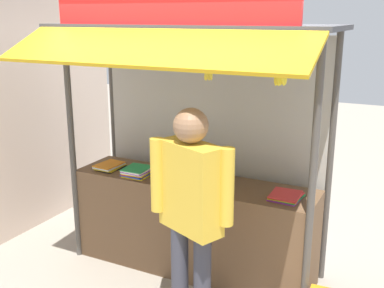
% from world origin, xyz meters
% --- Properties ---
extents(ground_plane, '(20.00, 20.00, 0.00)m').
position_xyz_m(ground_plane, '(0.00, 0.00, 0.00)').
color(ground_plane, '#9E9384').
extents(stall_counter, '(2.34, 0.58, 0.92)m').
position_xyz_m(stall_counter, '(0.00, 0.00, 0.46)').
color(stall_counter, brown).
rests_on(stall_counter, ground).
extents(stall_structure, '(2.54, 1.43, 2.68)m').
position_xyz_m(stall_structure, '(0.00, 0.09, 1.61)').
color(stall_structure, '#4C4742').
rests_on(stall_structure, ground).
extents(water_bottle_back_left, '(0.08, 0.08, 0.30)m').
position_xyz_m(water_bottle_back_left, '(-0.33, 0.08, 1.06)').
color(water_bottle_back_left, silver).
rests_on(water_bottle_back_left, stall_counter).
extents(water_bottle_far_left, '(0.09, 0.09, 0.31)m').
position_xyz_m(water_bottle_far_left, '(0.05, 0.04, 1.06)').
color(water_bottle_far_left, silver).
rests_on(water_bottle_far_left, stall_counter).
extents(water_bottle_mid_right, '(0.08, 0.08, 0.30)m').
position_xyz_m(water_bottle_mid_right, '(-0.15, 0.07, 1.06)').
color(water_bottle_mid_right, silver).
rests_on(water_bottle_mid_right, stall_counter).
extents(magazine_stack_left, '(0.20, 0.33, 0.08)m').
position_xyz_m(magazine_stack_left, '(0.14, -0.17, 0.96)').
color(magazine_stack_left, purple).
rests_on(magazine_stack_left, stall_counter).
extents(magazine_stack_rear_center, '(0.26, 0.30, 0.08)m').
position_xyz_m(magazine_stack_rear_center, '(-0.52, -0.12, 0.96)').
color(magazine_stack_rear_center, yellow).
rests_on(magazine_stack_rear_center, stall_counter).
extents(magazine_stack_center, '(0.27, 0.29, 0.05)m').
position_xyz_m(magazine_stack_center, '(0.91, -0.06, 0.94)').
color(magazine_stack_center, purple).
rests_on(magazine_stack_center, stall_counter).
extents(magazine_stack_front_right, '(0.24, 0.31, 0.05)m').
position_xyz_m(magazine_stack_front_right, '(-0.89, -0.07, 0.94)').
color(magazine_stack_front_right, black).
rests_on(magazine_stack_front_right, stall_counter).
extents(banana_bunch_inner_left, '(0.09, 0.09, 0.29)m').
position_xyz_m(banana_bunch_inner_left, '(0.34, -0.39, 1.99)').
color(banana_bunch_inner_left, '#332D23').
extents(banana_bunch_inner_right, '(0.11, 0.10, 0.29)m').
position_xyz_m(banana_bunch_inner_right, '(0.91, -0.39, 2.00)').
color(banana_bunch_inner_right, '#332D23').
extents(vendor_person, '(0.67, 0.39, 1.78)m').
position_xyz_m(vendor_person, '(0.40, -0.82, 1.07)').
color(vendor_person, '#383842').
rests_on(vendor_person, ground).
extents(neighbour_wall, '(0.20, 2.40, 3.30)m').
position_xyz_m(neighbour_wall, '(-2.17, 0.30, 1.65)').
color(neighbour_wall, beige).
rests_on(neighbour_wall, ground).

